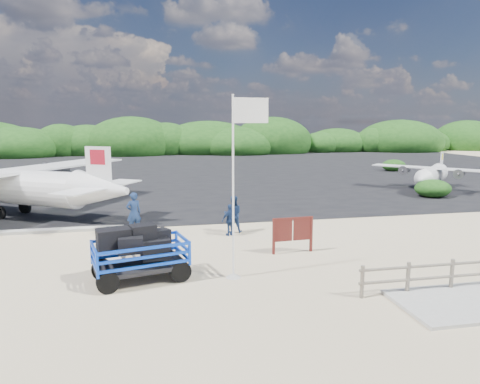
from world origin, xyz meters
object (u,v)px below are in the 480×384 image
object	(u,v)px
aircraft_small	(107,173)
aircraft_large	(298,175)
crew_c	(230,220)
flagpole	(233,277)
crew_a	(134,213)
signboard	(292,253)
baggage_cart	(141,280)
crew_b	(233,214)

from	to	relation	value
aircraft_small	aircraft_large	bearing A→B (deg)	121.08
crew_c	aircraft_small	bearing A→B (deg)	-90.40
flagpole	crew_a	bearing A→B (deg)	117.72
signboard	aircraft_large	distance (m)	25.49
signboard	baggage_cart	bearing A→B (deg)	-165.21
signboard	aircraft_small	bearing A→B (deg)	105.37
flagpole	aircraft_large	size ratio (longest dim) A/B	0.36
crew_a	crew_c	size ratio (longest dim) A/B	1.32
baggage_cart	crew_c	bearing A→B (deg)	38.38
signboard	crew_b	xyz separation A→B (m)	(-1.74, 3.61, 0.88)
signboard	crew_b	size ratio (longest dim) A/B	1.02
signboard	crew_a	world-z (taller)	crew_a
crew_c	aircraft_large	world-z (taller)	aircraft_large
signboard	crew_c	bearing A→B (deg)	119.43
aircraft_large	flagpole	bearing A→B (deg)	97.84
baggage_cart	crew_b	size ratio (longest dim) A/B	1.82
crew_a	crew_b	distance (m)	4.66
flagpole	crew_b	distance (m)	6.00
crew_c	aircraft_large	size ratio (longest dim) A/B	0.09
flagpole	aircraft_large	bearing A→B (deg)	66.69
aircraft_large	crew_c	bearing A→B (deg)	94.61
signboard	crew_b	bearing A→B (deg)	112.45
aircraft_large	aircraft_small	world-z (taller)	aircraft_large
flagpole	crew_b	world-z (taller)	flagpole
crew_c	aircraft_small	size ratio (longest dim) A/B	0.20
flagpole	aircraft_small	bearing A→B (deg)	102.79
crew_a	signboard	bearing A→B (deg)	124.31
flagpole	aircraft_large	world-z (taller)	flagpole
aircraft_large	aircraft_small	bearing A→B (deg)	13.57
crew_b	aircraft_large	world-z (taller)	aircraft_large
signboard	aircraft_small	world-z (taller)	aircraft_small
baggage_cart	signboard	size ratio (longest dim) A/B	1.79
crew_a	aircraft_large	distance (m)	24.57
crew_b	aircraft_small	world-z (taller)	crew_b
crew_b	aircraft_large	xyz separation A→B (m)	(10.24, 20.41, -0.88)
flagpole	crew_a	size ratio (longest dim) A/B	3.12
aircraft_large	baggage_cart	bearing A→B (deg)	92.20
flagpole	crew_a	xyz separation A→B (m)	(-3.51, 6.68, 0.97)
crew_c	baggage_cart	bearing A→B (deg)	34.84
flagpole	aircraft_large	distance (m)	28.59
crew_c	aircraft_large	bearing A→B (deg)	-133.80
crew_a	crew_b	size ratio (longest dim) A/B	1.10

